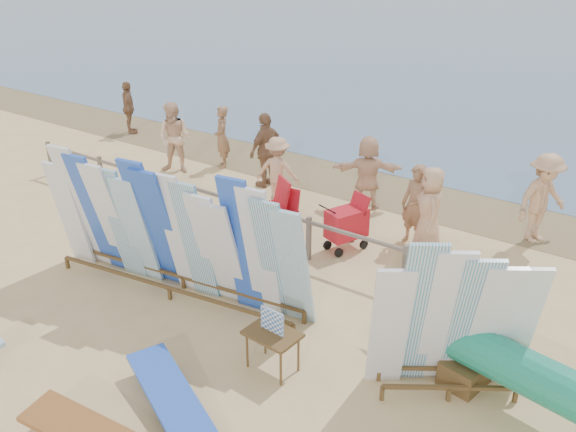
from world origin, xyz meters
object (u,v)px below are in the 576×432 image
Objects in this scene: vendor_table at (273,350)px; beachgoer_2 at (175,138)px; side_surfboard_rack at (453,325)px; beachgoer_extra_1 at (129,108)px; beachgoer_1 at (222,137)px; beach_chair_left at (273,210)px; beachgoer_7 at (415,205)px; beach_chair_right at (285,215)px; beachgoer_5 at (367,173)px; beachgoer_4 at (266,150)px; flat_board_d at (183,426)px; beachgoer_6 at (430,209)px; main_surfboard_rack at (172,236)px; beachgoer_9 at (543,199)px; stroller at (347,229)px; beachgoer_3 at (278,170)px.

vendor_table is 8.51m from beachgoer_2.
side_surfboard_rack is 13.87m from beachgoer_extra_1.
beachgoer_1 is 4.37m from beachgoer_extra_1.
beachgoer_7 reaches higher than beach_chair_left.
vendor_table is 1.31× the size of beach_chair_right.
beach_chair_left is (-5.15, 3.06, -0.83)m from side_surfboard_rack.
beach_chair_left is 0.56× the size of beachgoer_5.
beachgoer_4 is (-1.66, 1.58, 0.71)m from beach_chair_right.
flat_board_d is 6.42m from beachgoer_6.
main_surfboard_rack reaches higher than beachgoer_9.
beachgoer_7 is (0.99, 0.99, 0.39)m from stroller.
beachgoer_3 is at bearing -128.54° from beachgoer_6.
side_surfboard_rack is 2.42× the size of vendor_table.
beachgoer_4 is at bearing -178.72° from beachgoer_7.
beachgoer_4 reaches higher than beachgoer_3.
beach_chair_left reaches higher than beach_chair_right.
flat_board_d is 1.69× the size of beachgoer_3.
flat_board_d is (-2.54, -2.56, -1.11)m from side_surfboard_rack.
beachgoer_9 is (3.04, 2.55, 0.49)m from stroller.
stroller is at bearing -33.66° from beachgoer_2.
beachgoer_7 is at bearing 85.38° from beachgoer_4.
vendor_table is 12.37m from beachgoer_extra_1.
main_surfboard_rack is 4.36m from beachgoer_3.
beachgoer_5 is at bearing 129.65° from stroller.
vendor_table is 3.95m from stroller.
main_surfboard_rack reaches higher than beachgoer_7.
beachgoer_5 is 8.82m from beachgoer_extra_1.
beachgoer_9 is (3.68, 0.50, 0.09)m from beachgoer_5.
beachgoer_2 is at bearing -162.22° from beach_chair_left.
beach_chair_right is 0.69× the size of stroller.
beachgoer_extra_1 is (-8.78, 0.83, -0.04)m from beachgoer_5.
beachgoer_7 is 4.39m from beachgoer_4.
vendor_table is at bearing 170.10° from side_surfboard_rack.
beachgoer_4 is at bearing -57.32° from beachgoer_3.
beach_chair_left is at bearing 102.65° from beachgoer_3.
beachgoer_9 reaches higher than beachgoer_2.
beachgoer_4 reaches higher than beachgoer_extra_1.
flat_board_d is at bearing -52.40° from main_surfboard_rack.
beach_chair_right is 8.22m from beachgoer_extra_1.
main_surfboard_rack is at bearing 169.62° from vendor_table.
beach_chair_right is at bearing 143.76° from beachgoer_9.
beachgoer_9 is at bearing 76.37° from vendor_table.
beachgoer_1 reaches higher than stroller.
beachgoer_2 is at bearing -19.55° from beachgoer_3.
beach_chair_left is 0.51× the size of beachgoer_9.
beach_chair_left is 0.30m from beach_chair_right.
beachgoer_1 is (-5.10, 2.24, 0.38)m from stroller.
vendor_table is 0.59× the size of beachgoer_6.
beachgoer_9 is 1.18× the size of beachgoer_3.
beachgoer_9 is 1.01× the size of beachgoer_4.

